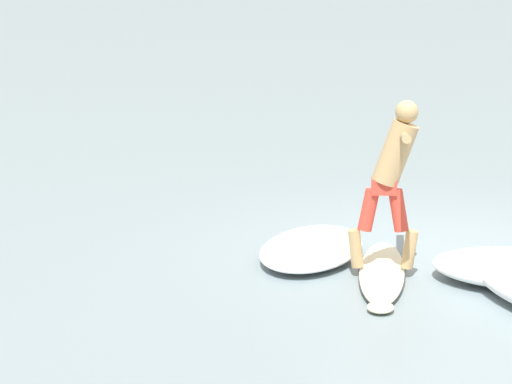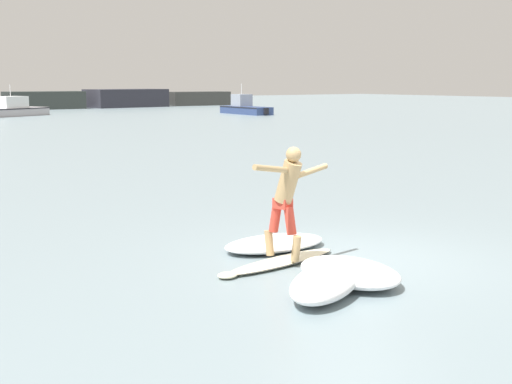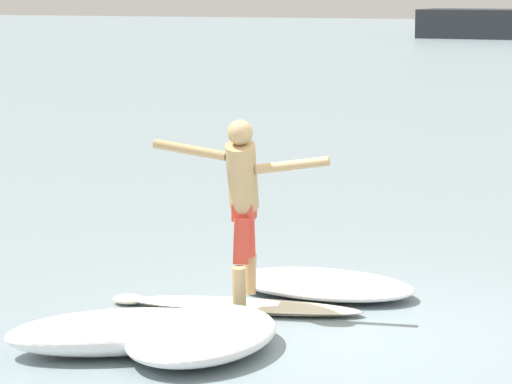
{
  "view_description": "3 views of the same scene",
  "coord_description": "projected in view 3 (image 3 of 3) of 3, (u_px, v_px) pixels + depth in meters",
  "views": [
    {
      "loc": [
        -13.33,
        -1.28,
        3.77
      ],
      "look_at": [
        -1.34,
        1.75,
        0.87
      ],
      "focal_mm": 85.0,
      "sensor_mm": 36.0,
      "label": 1
    },
    {
      "loc": [
        -8.05,
        -8.07,
        2.87
      ],
      "look_at": [
        -0.62,
        1.89,
        0.91
      ],
      "focal_mm": 50.0,
      "sensor_mm": 36.0,
      "label": 2
    },
    {
      "loc": [
        2.77,
        -10.14,
        3.09
      ],
      "look_at": [
        -1.59,
        1.85,
        0.91
      ],
      "focal_mm": 85.0,
      "sensor_mm": 36.0,
      "label": 3
    }
  ],
  "objects": [
    {
      "name": "wave_foam_at_tail",
      "position": [
        202.0,
        335.0,
        10.31
      ],
      "size": [
        1.26,
        1.78,
        0.31
      ],
      "color": "white",
      "rests_on": "ground"
    },
    {
      "name": "surfer",
      "position": [
        243.0,
        195.0,
        11.37
      ],
      "size": [
        1.66,
        0.75,
        1.78
      ],
      "color": "tan",
      "rests_on": "surfboard"
    },
    {
      "name": "wave_foam_beside",
      "position": [
        122.0,
        332.0,
        10.32
      ],
      "size": [
        2.11,
        1.77,
        0.35
      ],
      "color": "white",
      "rests_on": "ground"
    },
    {
      "name": "surfboard",
      "position": [
        240.0,
        306.0,
        11.64
      ],
      "size": [
        2.51,
        0.8,
        0.23
      ],
      "color": "beige",
      "rests_on": "ground"
    },
    {
      "name": "wave_foam_at_nose",
      "position": [
        323.0,
        284.0,
        12.25
      ],
      "size": [
        1.96,
        1.17,
        0.21
      ],
      "color": "white",
      "rests_on": "ground"
    },
    {
      "name": "ground_plane",
      "position": [
        352.0,
        335.0,
        10.85
      ],
      "size": [
        200.0,
        200.0,
        0.0
      ],
      "primitive_type": "plane",
      "color": "gray"
    }
  ]
}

